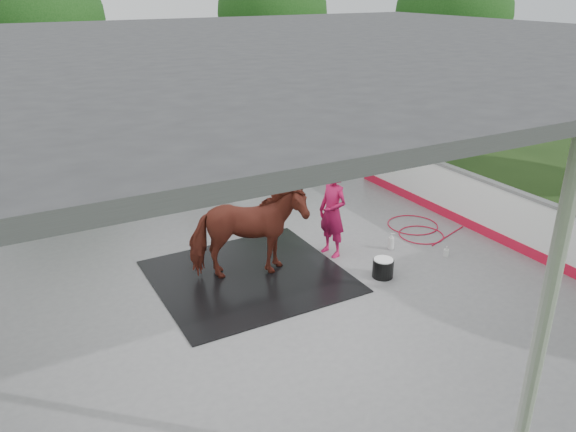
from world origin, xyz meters
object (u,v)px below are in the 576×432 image
horse (248,233)px  handler (333,212)px  wash_bucket (383,268)px  dasher_board (486,209)px

horse → handler: size_ratio=1.15×
handler → wash_bucket: 1.40m
horse → wash_bucket: (2.06, -1.13, -0.68)m
dasher_board → wash_bucket: dasher_board is taller
horse → dasher_board: bearing=-82.8°
horse → wash_bucket: horse is taller
horse → handler: 1.76m
wash_bucket → handler: bearing=104.0°
dasher_board → handler: (-3.25, 0.70, 0.31)m
wash_bucket → horse: bearing=151.2°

